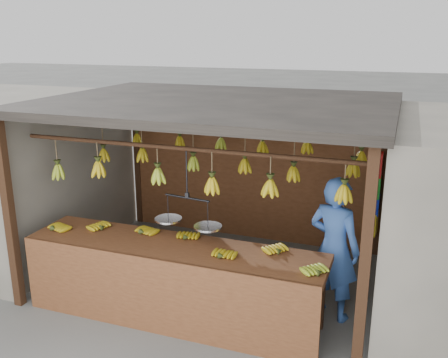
% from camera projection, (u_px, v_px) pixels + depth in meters
% --- Properties ---
extents(ground, '(80.00, 80.00, 0.00)m').
position_uv_depth(ground, '(216.00, 276.00, 6.81)').
color(ground, '#5B5B57').
extents(stall, '(4.30, 3.30, 2.40)m').
position_uv_depth(stall, '(225.00, 129.00, 6.55)').
color(stall, black).
rests_on(stall, ground).
extents(counter, '(3.54, 0.79, 0.96)m').
position_uv_depth(counter, '(170.00, 266.00, 5.53)').
color(counter, brown).
rests_on(counter, ground).
extents(hanging_bananas, '(3.57, 2.23, 0.40)m').
position_uv_depth(hanging_bananas, '(216.00, 162.00, 6.34)').
color(hanging_bananas, '#92A523').
rests_on(hanging_bananas, ground).
extents(balance_scale, '(0.81, 0.37, 0.86)m').
position_uv_depth(balance_scale, '(188.00, 220.00, 5.56)').
color(balance_scale, black).
rests_on(balance_scale, ground).
extents(vendor, '(0.72, 0.60, 1.69)m').
position_uv_depth(vendor, '(334.00, 249.00, 5.64)').
color(vendor, '#3359A5').
rests_on(vendor, ground).
extents(bag_bundles, '(0.08, 0.26, 1.22)m').
position_uv_depth(bag_bundles, '(377.00, 194.00, 7.11)').
color(bag_bundles, red).
rests_on(bag_bundles, ground).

